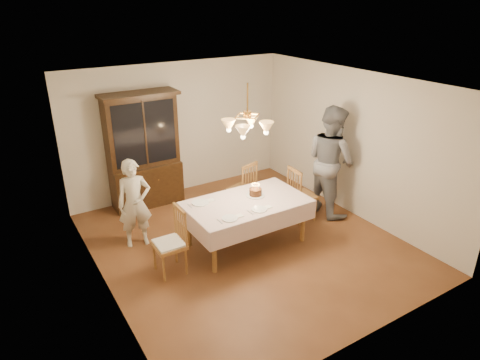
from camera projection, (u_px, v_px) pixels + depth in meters
ground at (246, 243)px, 6.99m from camera, size 5.00×5.00×0.00m
room_shell at (247, 152)px, 6.36m from camera, size 5.00×5.00×5.00m
dining_table at (247, 206)px, 6.72m from camera, size 1.90×1.10×0.76m
china_hutch at (144, 153)px, 7.93m from camera, size 1.38×0.54×2.16m
chair_far_side at (242, 190)px, 7.83m from camera, size 0.54×0.53×1.00m
chair_left_end at (170, 245)px, 6.10m from camera, size 0.42×0.44×1.00m
chair_right_end at (302, 196)px, 7.58m from camera, size 0.44×0.46×1.00m
elderly_woman at (135, 204)px, 6.70m from camera, size 0.58×0.43×1.45m
adult_in_grey at (331, 161)px, 7.65m from camera, size 0.81×1.01×2.00m
birthday_cake at (255, 193)px, 6.86m from camera, size 0.30×0.30×0.20m
place_setting_near_left at (231, 218)px, 6.17m from camera, size 0.38×0.23×0.02m
place_setting_near_right at (260, 209)px, 6.43m from camera, size 0.38×0.24×0.02m
place_setting_far_left at (201, 202)px, 6.64m from camera, size 0.42×0.27×0.02m
chandelier at (247, 126)px, 6.20m from camera, size 0.62×0.62×0.73m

